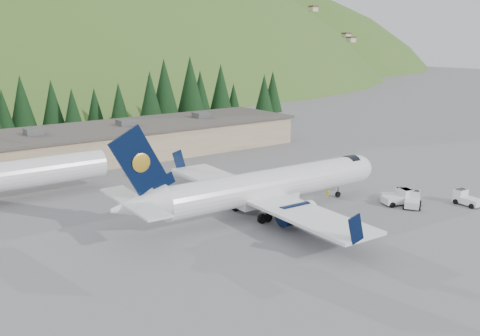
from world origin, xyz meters
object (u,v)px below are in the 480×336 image
object	(u,v)px
baggage_tug_c	(466,198)
terminal_building	(98,144)
airliner	(265,187)
baggage_tug_b	(395,195)
baggage_tug_d	(400,198)
ramp_worker	(328,190)
baggage_tug_a	(413,200)

from	to	relation	value
baggage_tug_c	terminal_building	distance (m)	55.87
airliner	terminal_building	bearing A→B (deg)	98.78
baggage_tug_b	baggage_tug_c	distance (m)	8.12
airliner	baggage_tug_d	xyz separation A→B (m)	(15.12, -6.98, -2.25)
baggage_tug_c	ramp_worker	bearing A→B (deg)	45.98
baggage_tug_c	ramp_worker	distance (m)	16.26
baggage_tug_c	baggage_tug_b	bearing A→B (deg)	45.06
baggage_tug_c	terminal_building	xyz separation A→B (m)	(-25.34, 49.76, 1.86)
baggage_tug_a	baggage_tug_c	size ratio (longest dim) A/B	1.09
baggage_tug_a	airliner	bearing A→B (deg)	118.31
baggage_tug_b	baggage_tug_c	size ratio (longest dim) A/B	0.94
airliner	baggage_tug_d	size ratio (longest dim) A/B	9.11
terminal_building	baggage_tug_b	bearing A→B (deg)	-65.25
baggage_tug_c	terminal_building	bearing A→B (deg)	31.68
baggage_tug_d	ramp_worker	xyz separation A→B (m)	(-4.51, 7.39, 0.06)
baggage_tug_a	baggage_tug_c	distance (m)	6.65
baggage_tug_a	baggage_tug_c	world-z (taller)	baggage_tug_a
airliner	baggage_tug_b	size ratio (longest dim) A/B	11.09
airliner	baggage_tug_a	world-z (taller)	airliner
baggage_tug_b	baggage_tug_d	distance (m)	1.67
baggage_tug_d	ramp_worker	bearing A→B (deg)	141.56
baggage_tug_d	ramp_worker	size ratio (longest dim) A/B	2.17
baggage_tug_b	terminal_building	xyz separation A→B (m)	(-20.09, 43.58, 1.95)
baggage_tug_b	baggage_tug_d	xyz separation A→B (m)	(-0.97, -1.35, 0.15)
baggage_tug_a	ramp_worker	bearing A→B (deg)	86.14
terminal_building	baggage_tug_a	bearing A→B (deg)	-67.10
terminal_building	baggage_tug_d	bearing A→B (deg)	-66.95
baggage_tug_a	terminal_building	bearing A→B (deg)	79.66
baggage_tug_d	terminal_building	bearing A→B (deg)	133.24
ramp_worker	baggage_tug_c	bearing A→B (deg)	115.58
baggage_tug_a	baggage_tug_d	distance (m)	1.56
baggage_tug_a	baggage_tug_d	bearing A→B (deg)	74.98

